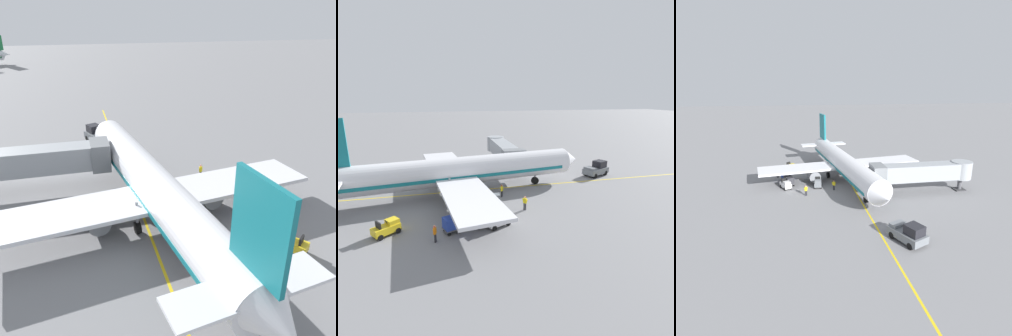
% 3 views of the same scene
% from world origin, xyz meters
% --- Properties ---
extents(ground_plane, '(400.00, 400.00, 0.00)m').
position_xyz_m(ground_plane, '(0.00, 0.00, 0.00)').
color(ground_plane, slate).
extents(gate_lead_in_line, '(0.24, 80.00, 0.01)m').
position_xyz_m(gate_lead_in_line, '(0.00, 0.00, 0.00)').
color(gate_lead_in_line, gold).
rests_on(gate_lead_in_line, ground).
extents(parked_airliner, '(30.43, 37.30, 10.63)m').
position_xyz_m(parked_airliner, '(1.05, -1.38, 3.19)').
color(parked_airliner, silver).
rests_on(parked_airliner, ground).
extents(jet_bridge, '(16.99, 3.50, 4.98)m').
position_xyz_m(jet_bridge, '(-10.52, 7.31, 3.46)').
color(jet_bridge, '#93999E').
rests_on(jet_bridge, ground).
extents(pushback_tractor, '(3.77, 4.91, 2.40)m').
position_xyz_m(pushback_tractor, '(-2.52, 21.55, 1.10)').
color(pushback_tractor, slate).
rests_on(pushback_tractor, ground).
extents(baggage_tug_lead, '(2.10, 2.77, 1.62)m').
position_xyz_m(baggage_tug_lead, '(11.35, 1.81, 0.71)').
color(baggage_tug_lead, silver).
rests_on(baggage_tug_lead, ground).
extents(baggage_tug_trailing, '(1.50, 2.60, 1.62)m').
position_xyz_m(baggage_tug_trailing, '(5.91, 1.96, 0.71)').
color(baggage_tug_trailing, slate).
rests_on(baggage_tug_trailing, ground).
extents(baggage_tug_spare, '(2.48, 2.71, 1.62)m').
position_xyz_m(baggage_tug_spare, '(10.54, -9.03, 0.71)').
color(baggage_tug_spare, gold).
rests_on(baggage_tug_spare, ground).
extents(baggage_cart_front, '(2.01, 2.95, 1.58)m').
position_xyz_m(baggage_cart_front, '(10.85, 0.21, 0.95)').
color(baggage_cart_front, '#4C4C51').
rests_on(baggage_cart_front, ground).
extents(baggage_cart_second_in_train, '(2.01, 2.95, 1.58)m').
position_xyz_m(baggage_cart_second_in_train, '(11.40, -2.67, 0.95)').
color(baggage_cart_second_in_train, '#4C4C51').
rests_on(baggage_cart_second_in_train, ground).
extents(ground_crew_wing_walker, '(0.60, 0.54, 1.69)m').
position_xyz_m(ground_crew_wing_walker, '(8.13, 5.62, 0.95)').
color(ground_crew_wing_walker, '#232328').
rests_on(ground_crew_wing_walker, ground).
extents(ground_crew_loader, '(0.67, 0.44, 1.69)m').
position_xyz_m(ground_crew_loader, '(3.41, 3.92, 0.95)').
color(ground_crew_loader, '#232328').
rests_on(ground_crew_loader, ground).
extents(ground_crew_marshaller, '(0.73, 0.32, 1.69)m').
position_xyz_m(ground_crew_marshaller, '(13.03, -4.51, 0.95)').
color(ground_crew_marshaller, '#232328').
rests_on(ground_crew_marshaller, ground).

